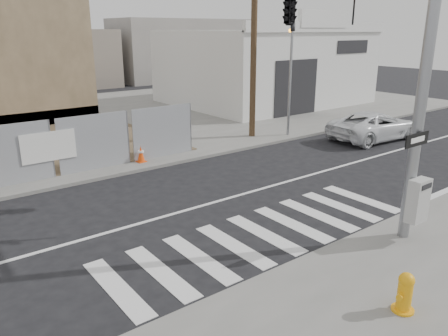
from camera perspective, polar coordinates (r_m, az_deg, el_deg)
ground at (r=13.02m, az=-2.17°, el=-4.77°), size 100.00×100.00×0.00m
sidewalk_far at (r=25.32m, az=-20.89°, el=5.31°), size 50.00×20.00×0.12m
signal_pole at (r=12.23m, az=13.46°, el=16.34°), size 0.96×5.87×7.00m
far_signal_pole at (r=20.83m, az=8.73°, el=13.36°), size 0.16×0.20×5.60m
concrete_wall_right at (r=24.84m, az=-22.92°, el=12.63°), size 5.50×1.30×8.00m
auto_shop at (r=31.05m, az=5.24°, el=13.07°), size 12.00×10.20×5.95m
utility_pole_right at (r=20.39m, az=3.95°, el=18.27°), size 1.60×0.28×10.00m
fire_hydrant at (r=8.69m, az=22.55°, el=-14.77°), size 0.52×0.52×0.76m
suv at (r=21.74m, az=19.07°, el=5.26°), size 4.90×2.53×1.32m
traffic_cone_d at (r=16.94m, az=-10.80°, el=1.80°), size 0.35×0.35×0.64m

